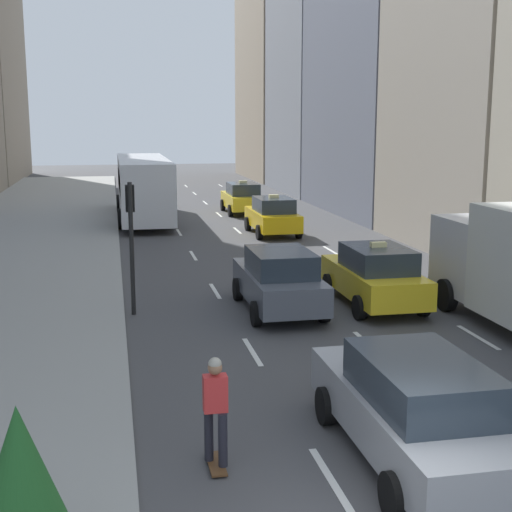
{
  "coord_description": "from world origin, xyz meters",
  "views": [
    {
      "loc": [
        -3.19,
        -7.26,
        5.19
      ],
      "look_at": [
        0.39,
        10.49,
        1.74
      ],
      "focal_mm": 50.0,
      "sensor_mm": 36.0,
      "label": 1
    }
  ],
  "objects_px": {
    "taxi_second": "(375,275)",
    "sedan_silver_behind": "(414,408)",
    "taxi_third": "(242,198)",
    "city_bus": "(143,186)",
    "sedan_black_near": "(279,280)",
    "skateboarder": "(215,407)",
    "taxi_lead": "(273,216)",
    "traffic_light_pole": "(131,226)",
    "planter_with_shrub": "(21,484)"
  },
  "relations": [
    {
      "from": "taxi_second",
      "to": "sedan_silver_behind",
      "type": "height_order",
      "value": "taxi_second"
    },
    {
      "from": "taxi_third",
      "to": "city_bus",
      "type": "height_order",
      "value": "city_bus"
    },
    {
      "from": "sedan_black_near",
      "to": "skateboarder",
      "type": "height_order",
      "value": "same"
    },
    {
      "from": "skateboarder",
      "to": "sedan_black_near",
      "type": "bearing_deg",
      "value": 70.78
    },
    {
      "from": "taxi_lead",
      "to": "city_bus",
      "type": "relative_size",
      "value": 0.38
    },
    {
      "from": "taxi_second",
      "to": "traffic_light_pole",
      "type": "height_order",
      "value": "traffic_light_pole"
    },
    {
      "from": "sedan_silver_behind",
      "to": "city_bus",
      "type": "height_order",
      "value": "city_bus"
    },
    {
      "from": "taxi_lead",
      "to": "skateboarder",
      "type": "relative_size",
      "value": 2.52
    },
    {
      "from": "sedan_black_near",
      "to": "planter_with_shrub",
      "type": "relative_size",
      "value": 2.27
    },
    {
      "from": "taxi_second",
      "to": "sedan_black_near",
      "type": "relative_size",
      "value": 0.99
    },
    {
      "from": "taxi_lead",
      "to": "taxi_second",
      "type": "distance_m",
      "value": 13.14
    },
    {
      "from": "taxi_lead",
      "to": "taxi_third",
      "type": "relative_size",
      "value": 1.0
    },
    {
      "from": "sedan_black_near",
      "to": "city_bus",
      "type": "relative_size",
      "value": 0.38
    },
    {
      "from": "sedan_silver_behind",
      "to": "planter_with_shrub",
      "type": "relative_size",
      "value": 2.55
    },
    {
      "from": "taxi_third",
      "to": "sedan_black_near",
      "type": "relative_size",
      "value": 0.99
    },
    {
      "from": "taxi_second",
      "to": "taxi_third",
      "type": "relative_size",
      "value": 1.0
    },
    {
      "from": "taxi_lead",
      "to": "sedan_silver_behind",
      "type": "xyz_separation_m",
      "value": [
        -2.8,
        -22.24,
        -0.0
      ]
    },
    {
      "from": "taxi_second",
      "to": "skateboarder",
      "type": "relative_size",
      "value": 2.52
    },
    {
      "from": "taxi_second",
      "to": "taxi_third",
      "type": "height_order",
      "value": "same"
    },
    {
      "from": "taxi_third",
      "to": "sedan_silver_behind",
      "type": "bearing_deg",
      "value": -95.32
    },
    {
      "from": "skateboarder",
      "to": "planter_with_shrub",
      "type": "height_order",
      "value": "planter_with_shrub"
    },
    {
      "from": "taxi_third",
      "to": "taxi_second",
      "type": "bearing_deg",
      "value": -90.0
    },
    {
      "from": "taxi_lead",
      "to": "skateboarder",
      "type": "bearing_deg",
      "value": -104.89
    },
    {
      "from": "sedan_black_near",
      "to": "planter_with_shrub",
      "type": "distance_m",
      "value": 12.13
    },
    {
      "from": "skateboarder",
      "to": "traffic_light_pole",
      "type": "bearing_deg",
      "value": 95.94
    },
    {
      "from": "skateboarder",
      "to": "traffic_light_pole",
      "type": "xyz_separation_m",
      "value": [
        -0.95,
        9.15,
        1.45
      ]
    },
    {
      "from": "taxi_second",
      "to": "planter_with_shrub",
      "type": "relative_size",
      "value": 2.26
    },
    {
      "from": "taxi_lead",
      "to": "sedan_black_near",
      "type": "height_order",
      "value": "taxi_lead"
    },
    {
      "from": "taxi_third",
      "to": "city_bus",
      "type": "distance_m",
      "value": 5.9
    },
    {
      "from": "taxi_third",
      "to": "planter_with_shrub",
      "type": "bearing_deg",
      "value": -104.67
    },
    {
      "from": "taxi_lead",
      "to": "taxi_second",
      "type": "height_order",
      "value": "same"
    },
    {
      "from": "city_bus",
      "to": "planter_with_shrub",
      "type": "bearing_deg",
      "value": -95.13
    },
    {
      "from": "skateboarder",
      "to": "traffic_light_pole",
      "type": "height_order",
      "value": "traffic_light_pole"
    },
    {
      "from": "taxi_lead",
      "to": "sedan_silver_behind",
      "type": "distance_m",
      "value": 22.42
    },
    {
      "from": "taxi_third",
      "to": "planter_with_shrub",
      "type": "relative_size",
      "value": 2.26
    },
    {
      "from": "taxi_second",
      "to": "sedan_black_near",
      "type": "xyz_separation_m",
      "value": [
        -2.8,
        -0.06,
        0.01
      ]
    },
    {
      "from": "taxi_second",
      "to": "sedan_silver_behind",
      "type": "relative_size",
      "value": 0.89
    },
    {
      "from": "skateboarder",
      "to": "planter_with_shrub",
      "type": "bearing_deg",
      "value": -139.11
    },
    {
      "from": "taxi_lead",
      "to": "planter_with_shrub",
      "type": "height_order",
      "value": "planter_with_shrub"
    },
    {
      "from": "planter_with_shrub",
      "to": "sedan_black_near",
      "type": "bearing_deg",
      "value": 62.87
    },
    {
      "from": "sedan_silver_behind",
      "to": "city_bus",
      "type": "distance_m",
      "value": 28.65
    },
    {
      "from": "taxi_lead",
      "to": "city_bus",
      "type": "xyz_separation_m",
      "value": [
        -5.61,
        6.26,
        0.91
      ]
    },
    {
      "from": "taxi_lead",
      "to": "city_bus",
      "type": "height_order",
      "value": "city_bus"
    },
    {
      "from": "sedan_silver_behind",
      "to": "taxi_second",
      "type": "bearing_deg",
      "value": 72.89
    },
    {
      "from": "taxi_third",
      "to": "sedan_silver_behind",
      "type": "height_order",
      "value": "taxi_third"
    },
    {
      "from": "taxi_lead",
      "to": "traffic_light_pole",
      "type": "relative_size",
      "value": 1.22
    },
    {
      "from": "planter_with_shrub",
      "to": "traffic_light_pole",
      "type": "xyz_separation_m",
      "value": [
        1.58,
        11.34,
        1.26
      ]
    },
    {
      "from": "sedan_black_near",
      "to": "taxi_third",
      "type": "bearing_deg",
      "value": 82.42
    },
    {
      "from": "city_bus",
      "to": "skateboarder",
      "type": "distance_m",
      "value": 28.08
    },
    {
      "from": "taxi_third",
      "to": "sedan_black_near",
      "type": "bearing_deg",
      "value": -97.58
    }
  ]
}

